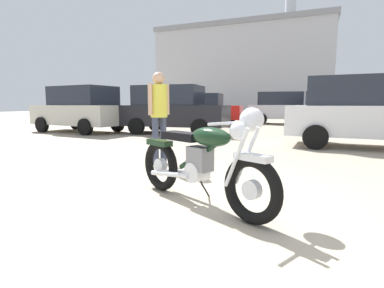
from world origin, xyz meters
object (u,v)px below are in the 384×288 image
(silver_sedan_mid, at_px, (282,108))
(blue_hatchback_right, at_px, (338,108))
(pale_sedan_back, at_px, (81,109))
(vintage_motorcycle, at_px, (204,160))
(red_hatchback_near, at_px, (202,109))
(dark_sedan_left, at_px, (173,109))
(bystander, at_px, (159,108))
(white_estate_far, at_px, (366,111))

(silver_sedan_mid, bearing_deg, blue_hatchback_right, -36.14)
(pale_sedan_back, xyz_separation_m, silver_sedan_mid, (7.40, 7.85, 0.00))
(pale_sedan_back, height_order, silver_sedan_mid, same)
(vintage_motorcycle, bearing_deg, pale_sedan_back, 166.55)
(red_hatchback_near, distance_m, dark_sedan_left, 5.10)
(bystander, height_order, dark_sedan_left, dark_sedan_left)
(bystander, distance_m, dark_sedan_left, 5.81)
(bystander, height_order, white_estate_far, white_estate_far)
(pale_sedan_back, relative_size, dark_sedan_left, 1.05)
(red_hatchback_near, xyz_separation_m, dark_sedan_left, (0.36, -5.09, 0.08))
(vintage_motorcycle, xyz_separation_m, pale_sedan_back, (-7.02, 6.76, 0.43))
(red_hatchback_near, xyz_separation_m, silver_sedan_mid, (4.08, 2.15, 0.08))
(dark_sedan_left, relative_size, white_estate_far, 0.96)
(white_estate_far, bearing_deg, red_hatchback_near, 138.46)
(vintage_motorcycle, xyz_separation_m, silver_sedan_mid, (0.38, 14.61, 0.43))
(vintage_motorcycle, bearing_deg, red_hatchback_near, 137.01)
(pale_sedan_back, relative_size, red_hatchback_near, 0.96)
(dark_sedan_left, xyz_separation_m, silver_sedan_mid, (3.72, 7.24, 0.00))
(pale_sedan_back, relative_size, silver_sedan_mid, 1.03)
(red_hatchback_near, relative_size, silver_sedan_mid, 1.07)
(bystander, height_order, pale_sedan_back, pale_sedan_back)
(red_hatchback_near, bearing_deg, silver_sedan_mid, -154.82)
(vintage_motorcycle, distance_m, pale_sedan_back, 9.75)
(dark_sedan_left, bearing_deg, white_estate_far, -18.04)
(vintage_motorcycle, relative_size, red_hatchback_near, 0.43)
(red_hatchback_near, bearing_deg, vintage_motorcycle, 103.90)
(pale_sedan_back, bearing_deg, vintage_motorcycle, 146.01)
(bystander, distance_m, white_estate_far, 5.39)
(vintage_motorcycle, relative_size, pale_sedan_back, 0.45)
(white_estate_far, bearing_deg, silver_sedan_mid, 110.17)
(silver_sedan_mid, bearing_deg, bystander, -102.12)
(vintage_motorcycle, height_order, dark_sedan_left, dark_sedan_left)
(silver_sedan_mid, xyz_separation_m, white_estate_far, (2.27, -9.15, 0.00))
(vintage_motorcycle, height_order, white_estate_far, white_estate_far)
(bystander, bearing_deg, pale_sedan_back, -13.16)
(vintage_motorcycle, relative_size, bystander, 1.11)
(vintage_motorcycle, distance_m, bystander, 2.41)
(silver_sedan_mid, bearing_deg, white_estate_far, -80.24)
(vintage_motorcycle, bearing_deg, silver_sedan_mid, 118.98)
(pale_sedan_back, xyz_separation_m, red_hatchback_near, (3.32, 5.70, -0.08))
(pale_sedan_back, distance_m, red_hatchback_near, 6.59)
(bystander, distance_m, red_hatchback_near, 10.81)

